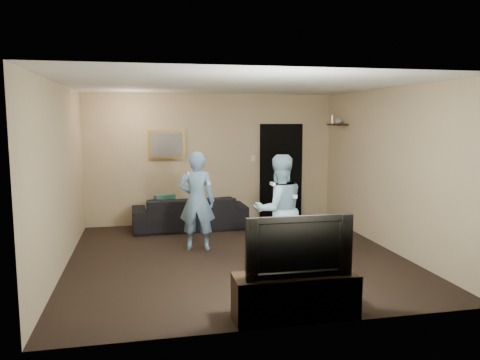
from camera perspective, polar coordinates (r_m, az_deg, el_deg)
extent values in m
plane|color=black|center=(7.28, -0.44, -9.34)|extent=(5.00, 5.00, 0.00)
cube|color=silver|center=(6.99, -0.46, 11.52)|extent=(5.00, 5.00, 0.04)
cube|color=tan|center=(9.47, -3.45, 2.58)|extent=(5.00, 0.04, 2.60)
cube|color=tan|center=(4.62, 5.73, -2.63)|extent=(5.00, 0.04, 2.60)
cube|color=tan|center=(6.97, -21.03, 0.33)|extent=(0.04, 5.00, 2.60)
cube|color=tan|center=(7.90, 17.63, 1.27)|extent=(0.04, 5.00, 2.60)
imported|color=black|center=(9.07, -6.15, -3.96)|extent=(2.19, 0.91, 0.63)
cube|color=#1C5447|center=(9.00, -9.12, -3.03)|extent=(0.41, 0.25, 0.39)
cube|color=olive|center=(9.33, -8.93, 4.28)|extent=(0.72, 0.05, 0.57)
cube|color=slate|center=(9.31, -8.92, 4.27)|extent=(0.62, 0.01, 0.47)
cube|color=black|center=(9.79, 5.01, 0.96)|extent=(0.90, 0.06, 2.00)
cube|color=silver|center=(9.61, 1.59, 2.66)|extent=(0.08, 0.02, 0.12)
cube|color=black|center=(9.42, 11.80, 6.62)|extent=(0.20, 0.60, 0.03)
imported|color=#A3A2A7|center=(9.37, 11.96, 7.14)|extent=(0.18, 0.18, 0.14)
cylinder|color=white|center=(9.65, 11.21, 7.27)|extent=(0.06, 0.06, 0.18)
cube|color=black|center=(5.12, 6.77, -13.85)|extent=(1.32, 0.44, 0.47)
imported|color=black|center=(4.95, 6.87, -7.79)|extent=(1.13, 0.16, 0.65)
imported|color=#6C94BB|center=(7.53, -5.27, -2.55)|extent=(0.66, 0.52, 1.60)
cube|color=white|center=(7.23, -6.37, 0.83)|extent=(0.04, 0.14, 0.04)
cube|color=white|center=(7.29, -3.85, -0.37)|extent=(0.05, 0.09, 0.05)
imported|color=#8DB6CD|center=(6.78, 4.76, -3.65)|extent=(0.84, 0.69, 1.60)
cube|color=white|center=(6.46, 4.00, -0.46)|extent=(0.04, 0.14, 0.04)
cube|color=white|center=(6.58, 6.67, -2.00)|extent=(0.05, 0.09, 0.05)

